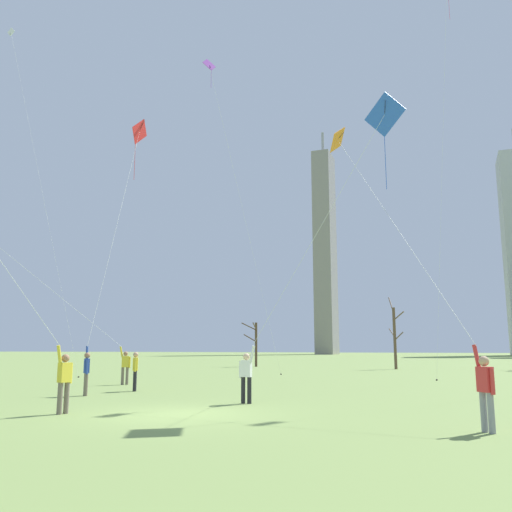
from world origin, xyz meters
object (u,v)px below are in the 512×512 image
object	(u,v)px
kite_flyer_far_back_teal	(26,321)
bare_tree_left_of_center	(395,335)
bystander_strolling_midfield	(135,369)
distant_kite_drifting_left_white	(20,80)
kite_flyer_midfield_right_red	(104,291)
distant_kite_low_near_trees_purple	(218,103)
kite_flyer_midfield_left_blue	(281,310)
bare_tree_leftmost	(255,342)
distant_kite_high_overhead_pink	(446,35)
kite_flyer_foreground_left_yellow	(97,340)
kite_flyer_foreground_right_orange	(439,311)

from	to	relation	value
kite_flyer_far_back_teal	bare_tree_left_of_center	distance (m)	37.08
bystander_strolling_midfield	distant_kite_drifting_left_white	bearing A→B (deg)	153.81
kite_flyer_midfield_right_red	kite_flyer_far_back_teal	xyz separation A→B (m)	(3.07, -7.63, -1.66)
distant_kite_low_near_trees_purple	kite_flyer_midfield_right_red	bearing A→B (deg)	-95.02
distant_kite_low_near_trees_purple	bare_tree_left_of_center	bearing A→B (deg)	67.18
distant_kite_drifting_left_white	kite_flyer_midfield_left_blue	bearing A→B (deg)	-24.63
kite_flyer_midfield_left_blue	bare_tree_leftmost	xyz separation A→B (m)	(-13.03, 32.76, -0.64)
distant_kite_high_overhead_pink	distant_kite_drifting_left_white	bearing A→B (deg)	-176.32
kite_flyer_midfield_left_blue	distant_kite_drifting_left_white	size ratio (longest dim) A/B	0.42
kite_flyer_midfield_right_red	kite_flyer_far_back_teal	size ratio (longest dim) A/B	1.12
bystander_strolling_midfield	distant_kite_low_near_trees_purple	bearing A→B (deg)	92.00
kite_flyer_midfield_right_red	distant_kite_high_overhead_pink	size ratio (longest dim) A/B	0.66
kite_flyer_foreground_left_yellow	bare_tree_left_of_center	size ratio (longest dim) A/B	1.58
kite_flyer_far_back_teal	bare_tree_left_of_center	size ratio (longest dim) A/B	2.03
kite_flyer_foreground_left_yellow	distant_kite_drifting_left_white	bearing A→B (deg)	157.09
kite_flyer_foreground_left_yellow	distant_kite_low_near_trees_purple	xyz separation A→B (m)	(3.71, 6.01, 14.72)
kite_flyer_foreground_right_orange	kite_flyer_midfield_right_red	distance (m)	14.47
kite_flyer_midfield_right_red	bystander_strolling_midfield	bearing A→B (deg)	36.06
bystander_strolling_midfield	bare_tree_left_of_center	distance (m)	29.28
kite_flyer_far_back_teal	distant_kite_high_overhead_pink	size ratio (longest dim) A/B	0.59
distant_kite_drifting_left_white	bare_tree_left_of_center	world-z (taller)	distant_kite_drifting_left_white
kite_flyer_midfield_right_red	bare_tree_leftmost	xyz separation A→B (m)	(-4.49, 30.70, -1.77)
kite_flyer_foreground_right_orange	distant_kite_high_overhead_pink	bearing A→B (deg)	86.94
kite_flyer_foreground_left_yellow	bare_tree_leftmost	xyz separation A→B (m)	(-1.61, 27.13, 0.25)
kite_flyer_foreground_left_yellow	kite_flyer_midfield_left_blue	distance (m)	12.76
distant_kite_drifting_left_white	bare_tree_leftmost	world-z (taller)	distant_kite_drifting_left_white
kite_flyer_foreground_right_orange	kite_flyer_foreground_left_yellow	size ratio (longest dim) A/B	1.08
distant_kite_drifting_left_white	kite_flyer_foreground_right_orange	bearing A→B (deg)	-25.21
kite_flyer_foreground_left_yellow	bare_tree_leftmost	world-z (taller)	kite_flyer_foreground_left_yellow
kite_flyer_far_back_teal	bystander_strolling_midfield	xyz separation A→B (m)	(-1.93, 8.46, -1.61)
kite_flyer_midfield_left_blue	distant_kite_low_near_trees_purple	world-z (taller)	distant_kite_low_near_trees_purple
bare_tree_leftmost	bare_tree_left_of_center	distance (m)	13.61
distant_kite_high_overhead_pink	bare_tree_leftmost	bearing A→B (deg)	132.42
kite_flyer_midfield_right_red	distant_kite_drifting_left_white	xyz separation A→B (m)	(-13.87, 8.22, 16.25)
distant_kite_high_overhead_pink	kite_flyer_midfield_left_blue	bearing A→B (deg)	-115.80
kite_flyer_foreground_left_yellow	bare_tree_left_of_center	distance (m)	28.05
kite_flyer_foreground_left_yellow	kite_flyer_far_back_teal	bearing A→B (deg)	-62.04
bystander_strolling_midfield	distant_kite_high_overhead_pink	size ratio (longest dim) A/B	0.07
kite_flyer_midfield_left_blue	distant_kite_drifting_left_white	world-z (taller)	distant_kite_drifting_left_white
distant_kite_drifting_left_white	distant_kite_high_overhead_pink	size ratio (longest dim) A/B	1.14
distant_kite_low_near_trees_purple	distant_kite_drifting_left_white	size ratio (longest dim) A/B	0.79
kite_flyer_far_back_teal	bare_tree_left_of_center	xyz separation A→B (m)	(5.93, 36.60, 0.36)
kite_flyer_midfield_left_blue	distant_kite_high_overhead_pink	xyz separation A→B (m)	(5.85, 12.10, 15.81)
bystander_strolling_midfield	distant_kite_high_overhead_pink	bearing A→B (deg)	34.80
bystander_strolling_midfield	bare_tree_leftmost	size ratio (longest dim) A/B	0.38
kite_flyer_foreground_left_yellow	kite_flyer_far_back_teal	xyz separation A→B (m)	(5.95, -11.20, 0.35)
kite_flyer_midfield_left_blue	kite_flyer_far_back_teal	distance (m)	7.83
kite_flyer_foreground_right_orange	kite_flyer_far_back_teal	distance (m)	10.93
kite_flyer_foreground_left_yellow	bystander_strolling_midfield	distance (m)	5.02
kite_flyer_midfield_left_blue	bare_tree_leftmost	world-z (taller)	kite_flyer_midfield_left_blue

